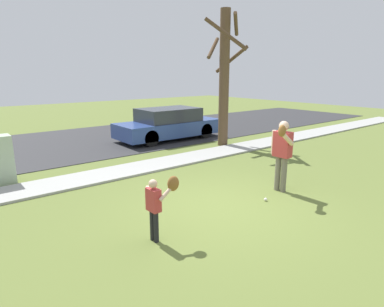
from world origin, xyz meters
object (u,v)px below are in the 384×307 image
object	(u,v)px
baseball	(265,199)
parked_wagon_blue	(169,124)
person_child	(158,200)
street_tree_near	(224,75)
person_adult	(282,149)

from	to	relation	value
baseball	parked_wagon_blue	xyz separation A→B (m)	(2.30, 7.13, 0.62)
parked_wagon_blue	person_child	bearing A→B (deg)	-125.70
street_tree_near	baseball	bearing A→B (deg)	-124.50
baseball	parked_wagon_blue	bearing A→B (deg)	72.11
person_adult	street_tree_near	xyz separation A→B (m)	(2.57, 4.65, 1.65)
baseball	parked_wagon_blue	world-z (taller)	parked_wagon_blue
person_child	person_adult	bearing A→B (deg)	0.28
baseball	street_tree_near	world-z (taller)	street_tree_near
person_child	street_tree_near	size ratio (longest dim) A/B	0.22
person_adult	baseball	xyz separation A→B (m)	(-0.76, -0.19, -1.01)
street_tree_near	person_child	bearing A→B (deg)	-141.78
person_child	baseball	distance (m)	2.90
person_adult	street_tree_near	distance (m)	5.57
person_adult	person_child	distance (m)	3.60
person_child	parked_wagon_blue	size ratio (longest dim) A/B	0.25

